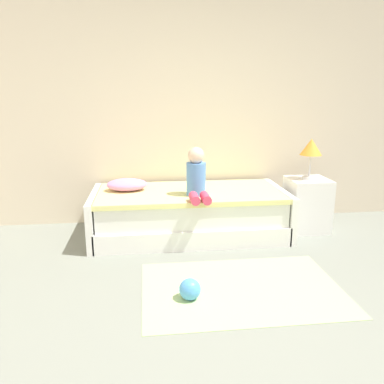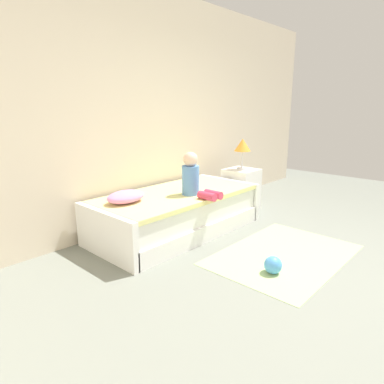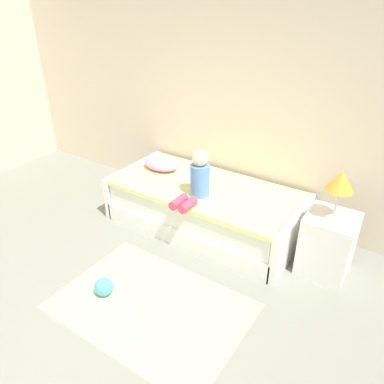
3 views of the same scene
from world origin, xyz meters
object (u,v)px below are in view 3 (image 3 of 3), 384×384
object	(u,v)px
table_lamp	(341,183)
child_figure	(197,179)
bed	(204,207)
pillow	(161,164)
nightstand	(327,244)
toy_ball	(104,287)

from	to	relation	value
table_lamp	child_figure	distance (m)	1.34
bed	table_lamp	world-z (taller)	table_lamp
bed	pillow	world-z (taller)	pillow
table_lamp	pillow	distance (m)	2.06
bed	nightstand	world-z (taller)	nightstand
bed	pillow	distance (m)	0.75
pillow	toy_ball	world-z (taller)	pillow
toy_ball	pillow	bearing A→B (deg)	108.87
child_figure	pillow	xyz separation A→B (m)	(-0.72, 0.33, -0.14)
child_figure	bed	bearing A→B (deg)	102.53
bed	pillow	bearing A→B (deg)	171.55
nightstand	child_figure	size ratio (longest dim) A/B	1.18
table_lamp	child_figure	size ratio (longest dim) A/B	0.88
bed	child_figure	size ratio (longest dim) A/B	4.14
child_figure	toy_ball	world-z (taller)	child_figure
pillow	child_figure	bearing A→B (deg)	-24.40
child_figure	pillow	distance (m)	0.81
nightstand	table_lamp	size ratio (longest dim) A/B	1.33
child_figure	pillow	size ratio (longest dim) A/B	1.16
bed	nightstand	distance (m)	1.35
table_lamp	child_figure	world-z (taller)	table_lamp
nightstand	toy_ball	xyz separation A→B (m)	(-1.51, -1.40, -0.22)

